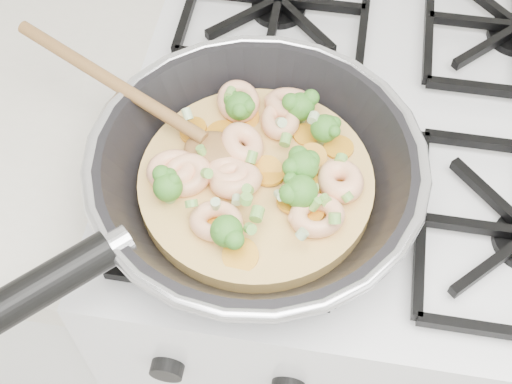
# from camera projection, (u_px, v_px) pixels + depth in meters

# --- Properties ---
(stove) EXTENTS (0.60, 0.60, 0.92)m
(stove) POSITION_uv_depth(u_px,v_px,m) (347.00, 283.00, 1.18)
(stove) COLOR white
(stove) RESTS_ON ground
(skillet) EXTENTS (0.44, 0.43, 0.09)m
(skillet) POSITION_uv_depth(u_px,v_px,m) (251.00, 176.00, 0.69)
(skillet) COLOR black
(skillet) RESTS_ON stove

